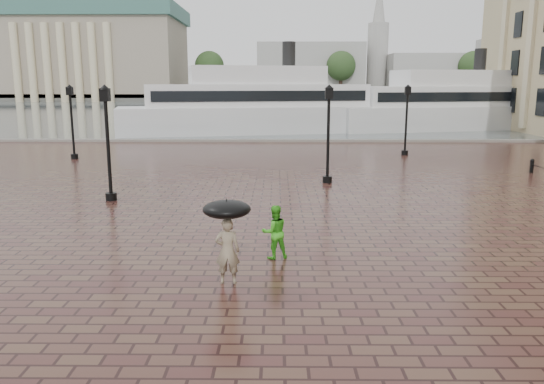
{
  "coord_description": "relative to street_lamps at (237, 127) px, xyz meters",
  "views": [
    {
      "loc": [
        0.64,
        -10.62,
        4.55
      ],
      "look_at": [
        0.48,
        4.84,
        1.4
      ],
      "focal_mm": 35.0,
      "sensor_mm": 36.0,
      "label": 1
    }
  ],
  "objects": [
    {
      "name": "museum",
      "position": [
        -53.5,
        127.11,
        11.58
      ],
      "size": [
        57.0,
        32.5,
        26.0
      ],
      "color": "gray",
      "rests_on": "ground"
    },
    {
      "name": "far_trees",
      "position": [
        1.5,
        120.5,
        7.09
      ],
      "size": [
        188.0,
        8.0,
        13.5
      ],
      "color": "#2D2119",
      "rests_on": "ground"
    },
    {
      "name": "far_shore",
      "position": [
        1.5,
        142.5,
        -1.33
      ],
      "size": [
        300.0,
        60.0,
        2.0
      ],
      "primitive_type": "cube",
      "color": "#4C4C47",
      "rests_on": "ground"
    },
    {
      "name": "child_pedestrian",
      "position": [
        2.07,
        -14.62,
        -1.6
      ],
      "size": [
        0.83,
        0.74,
        1.44
      ],
      "primitive_type": "imported",
      "rotation": [
        0.0,
        0.0,
        3.45
      ],
      "color": "green",
      "rests_on": "ground"
    },
    {
      "name": "adult_pedestrian",
      "position": [
        0.99,
        -16.45,
        -1.54
      ],
      "size": [
        0.57,
        0.38,
        1.57
      ],
      "primitive_type": "imported",
      "rotation": [
        0.0,
        0.0,
        3.15
      ],
      "color": "gray",
      "rests_on": "ground"
    },
    {
      "name": "ferry_near",
      "position": [
        0.2,
        22.81,
        0.22
      ],
      "size": [
        26.6,
        11.92,
        8.48
      ],
      "rotation": [
        0.0,
        0.0,
        0.23
      ],
      "color": "silver",
      "rests_on": "ground"
    },
    {
      "name": "ferry_far",
      "position": [
        19.94,
        26.86,
        0.11
      ],
      "size": [
        25.41,
        11.92,
        8.1
      ],
      "rotation": [
        0.0,
        0.0,
        0.25
      ],
      "color": "silver",
      "rests_on": "ground"
    },
    {
      "name": "harbour_water",
      "position": [
        1.5,
        74.5,
        -2.33
      ],
      "size": [
        240.0,
        240.0,
        0.0
      ],
      "primitive_type": "plane",
      "color": "#4E5A5E",
      "rests_on": "ground"
    },
    {
      "name": "street_lamps",
      "position": [
        0.0,
        0.0,
        0.0
      ],
      "size": [
        21.44,
        14.44,
        4.4
      ],
      "color": "black",
      "rests_on": "ground"
    },
    {
      "name": "quay_edge",
      "position": [
        1.5,
        14.5,
        -2.33
      ],
      "size": [
        80.0,
        0.6,
        0.3
      ],
      "primitive_type": "cube",
      "color": "slate",
      "rests_on": "ground"
    },
    {
      "name": "umbrella",
      "position": [
        0.99,
        -16.45,
        -0.55
      ],
      "size": [
        1.1,
        1.1,
        1.11
      ],
      "color": "black",
      "rests_on": "ground"
    },
    {
      "name": "distant_skyline",
      "position": [
        49.64,
        132.5,
        7.13
      ],
      "size": [
        102.5,
        22.0,
        33.0
      ],
      "color": "#9F9D97",
      "rests_on": "ground"
    },
    {
      "name": "ground",
      "position": [
        1.5,
        -17.5,
        -2.33
      ],
      "size": [
        300.0,
        300.0,
        0.0
      ],
      "primitive_type": "plane",
      "color": "#3D1E1B",
      "rests_on": "ground"
    }
  ]
}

